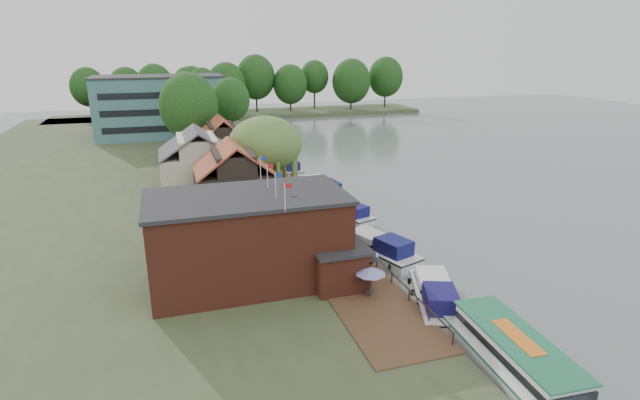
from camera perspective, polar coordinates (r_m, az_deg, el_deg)
ground at (r=47.48m, az=11.38°, el=-6.97°), size 260.00×260.00×0.00m
land_bank at (r=75.54m, az=-23.21°, el=1.56°), size 50.00×140.00×1.00m
quay_deck at (r=52.80m, az=-1.43°, el=-2.83°), size 6.00×50.00×0.10m
quay_rail at (r=53.85m, az=1.19°, el=-1.91°), size 0.20×49.00×1.00m
pub at (r=40.20m, az=-5.39°, el=-4.08°), size 20.00×11.00×7.30m
hotel_block at (r=108.35m, az=-17.77°, el=10.17°), size 25.40×12.40×12.30m
cottage_a at (r=53.94m, az=-9.81°, el=2.04°), size 8.60×7.60×8.50m
cottage_b at (r=63.34m, az=-13.76°, el=4.08°), size 9.60×8.60×8.50m
cottage_c at (r=72.44m, az=-11.11°, el=5.90°), size 7.60×7.60×8.50m
willow at (r=59.19m, az=-6.21°, el=4.52°), size 8.60×8.60×10.43m
umbrella_0 at (r=38.09m, az=5.77°, el=-9.26°), size 2.33×2.33×2.38m
umbrella_1 at (r=41.10m, az=5.14°, el=-7.16°), size 2.30×2.30×2.38m
umbrella_2 at (r=43.74m, az=3.31°, el=-5.54°), size 2.21×2.21×2.38m
umbrella_3 at (r=45.63m, az=2.97°, el=-4.53°), size 2.27×2.27×2.38m
umbrella_4 at (r=47.32m, az=0.99°, el=-3.69°), size 2.03×2.03×2.38m
cruiser_0 at (r=39.52m, az=13.06°, el=-10.35°), size 6.51×10.58×2.45m
cruiser_1 at (r=47.35m, az=6.76°, el=-5.17°), size 6.40×10.66×2.47m
cruiser_2 at (r=57.24m, az=2.99°, el=-1.20°), size 5.69×9.44×2.14m
cruiser_3 at (r=65.39m, az=0.12°, el=1.45°), size 4.78×11.15×2.66m
cruiser_4 at (r=77.86m, az=-3.86°, el=3.88°), size 4.34×9.74×2.26m
tour_boat at (r=32.92m, az=22.08°, el=-16.93°), size 4.48×13.52×2.91m
swan at (r=37.08m, az=18.27°, el=-14.60°), size 0.44×0.44×0.44m
bank_tree_0 at (r=79.75m, az=-14.64°, el=8.82°), size 8.76×8.76×14.29m
bank_tree_1 at (r=88.45m, az=-10.07°, el=9.47°), size 6.49×6.49×12.95m
bank_tree_2 at (r=96.16m, az=-14.47°, el=9.57°), size 6.25×6.25×12.14m
bank_tree_3 at (r=115.75m, az=-14.99°, el=10.93°), size 6.58×6.58×12.75m
bank_tree_4 at (r=125.10m, az=-13.19°, el=11.57°), size 6.46×6.46×13.02m
bank_tree_5 at (r=131.01m, az=-14.89°, el=11.68°), size 6.46×6.46×12.93m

